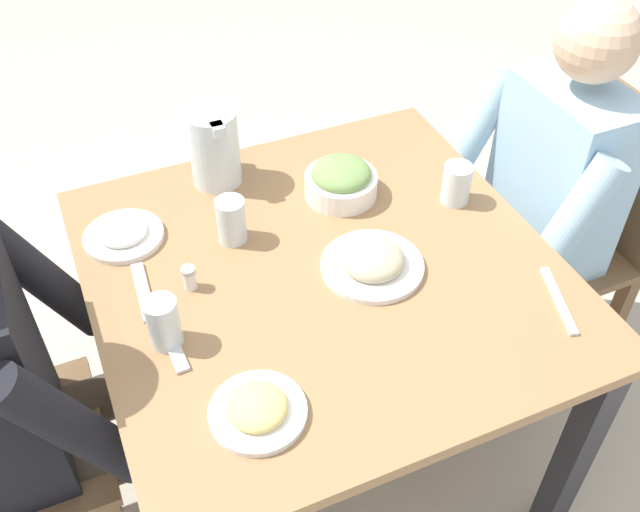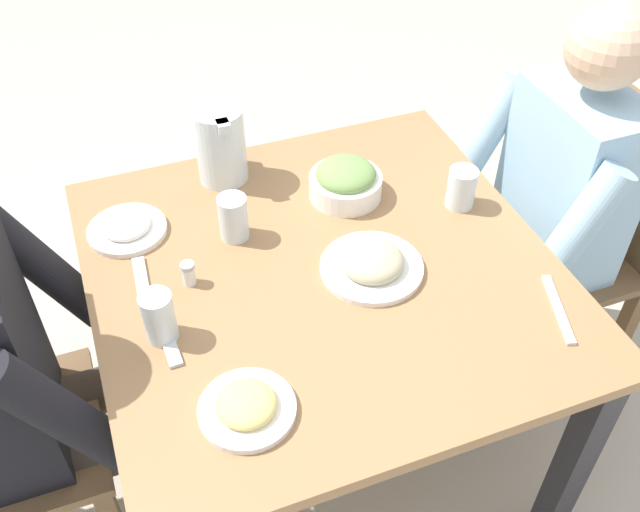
{
  "view_description": "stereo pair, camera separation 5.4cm",
  "coord_description": "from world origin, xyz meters",
  "views": [
    {
      "loc": [
        -1.0,
        0.44,
        1.79
      ],
      "look_at": [
        0.03,
        -0.0,
        0.74
      ],
      "focal_mm": 40.14,
      "sensor_mm": 36.0,
      "label": 1
    },
    {
      "loc": [
        -1.02,
        0.39,
        1.79
      ],
      "look_at": [
        0.03,
        -0.0,
        0.74
      ],
      "focal_mm": 40.14,
      "sensor_mm": 36.0,
      "label": 2
    }
  ],
  "objects": [
    {
      "name": "salt_shaker",
      "position": [
        0.06,
        0.28,
        0.76
      ],
      "size": [
        0.03,
        0.03,
        0.05
      ],
      "color": "white",
      "rests_on": "dining_table"
    },
    {
      "name": "water_glass_near_right",
      "position": [
        -0.07,
        0.36,
        0.78
      ],
      "size": [
        0.06,
        0.06,
        0.11
      ],
      "primitive_type": "cylinder",
      "color": "silver",
      "rests_on": "dining_table"
    },
    {
      "name": "water_glass_far_right",
      "position": [
        0.09,
        -0.37,
        0.78
      ],
      "size": [
        0.07,
        0.07,
        0.1
      ],
      "primitive_type": "cylinder",
      "color": "silver",
      "rests_on": "dining_table"
    },
    {
      "name": "plate_fries",
      "position": [
        -0.29,
        0.25,
        0.74
      ],
      "size": [
        0.17,
        0.17,
        0.04
      ],
      "color": "white",
      "rests_on": "dining_table"
    },
    {
      "name": "diner_near",
      "position": [
        0.1,
        -0.61,
        0.63
      ],
      "size": [
        0.48,
        0.53,
        1.16
      ],
      "color": "#9EC6E0",
      "rests_on": "ground_plane"
    },
    {
      "name": "fork_far",
      "position": [
        -0.07,
        0.35,
        0.73
      ],
      "size": [
        0.17,
        0.03,
        0.01
      ],
      "primitive_type": "cube",
      "rotation": [
        0.0,
        0.0,
        0.03
      ],
      "color": "silver",
      "rests_on": "dining_table"
    },
    {
      "name": "ground_plane",
      "position": [
        0.0,
        0.0,
        0.0
      ],
      "size": [
        8.0,
        8.0,
        0.0
      ],
      "primitive_type": "plane",
      "color": "#B7AD99"
    },
    {
      "name": "knife_near",
      "position": [
        -0.28,
        -0.4,
        0.73
      ],
      "size": [
        0.18,
        0.07,
        0.01
      ],
      "primitive_type": "cube",
      "rotation": [
        0.0,
        0.0,
        -0.32
      ],
      "color": "silver",
      "rests_on": "dining_table"
    },
    {
      "name": "salad_bowl",
      "position": [
        0.21,
        -0.14,
        0.77
      ],
      "size": [
        0.17,
        0.17,
        0.09
      ],
      "color": "white",
      "rests_on": "dining_table"
    },
    {
      "name": "water_glass_near_left",
      "position": [
        0.16,
        0.15,
        0.78
      ],
      "size": [
        0.07,
        0.07,
        0.11
      ],
      "primitive_type": "cylinder",
      "color": "silver",
      "rests_on": "dining_table"
    },
    {
      "name": "plate_beans",
      "position": [
        -0.04,
        -0.09,
        0.75
      ],
      "size": [
        0.22,
        0.22,
        0.06
      ],
      "color": "white",
      "rests_on": "dining_table"
    },
    {
      "name": "water_pitcher",
      "position": [
        0.38,
        0.11,
        0.82
      ],
      "size": [
        0.16,
        0.12,
        0.19
      ],
      "color": "silver",
      "rests_on": "dining_table"
    },
    {
      "name": "dining_table",
      "position": [
        0.0,
        0.0,
        0.62
      ],
      "size": [
        0.97,
        0.97,
        0.73
      ],
      "color": "#997047",
      "rests_on": "ground_plane"
    },
    {
      "name": "chair_near",
      "position": [
        0.1,
        -0.81,
        0.49
      ],
      "size": [
        0.4,
        0.4,
        0.86
      ],
      "color": "brown",
      "rests_on": "ground_plane"
    },
    {
      "name": "diner_far",
      "position": [
        0.01,
        0.61,
        0.63
      ],
      "size": [
        0.48,
        0.53,
        1.16
      ],
      "color": "black",
      "rests_on": "ground_plane"
    },
    {
      "name": "fork_near",
      "position": [
        0.08,
        0.37,
        0.73
      ],
      "size": [
        0.17,
        0.04,
        0.01
      ],
      "primitive_type": "cube",
      "rotation": [
        0.0,
        0.0,
        -0.06
      ],
      "color": "silver",
      "rests_on": "dining_table"
    },
    {
      "name": "plate_yoghurt",
      "position": [
        0.26,
        0.37,
        0.74
      ],
      "size": [
        0.18,
        0.18,
        0.04
      ],
      "color": "white",
      "rests_on": "dining_table"
    }
  ]
}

